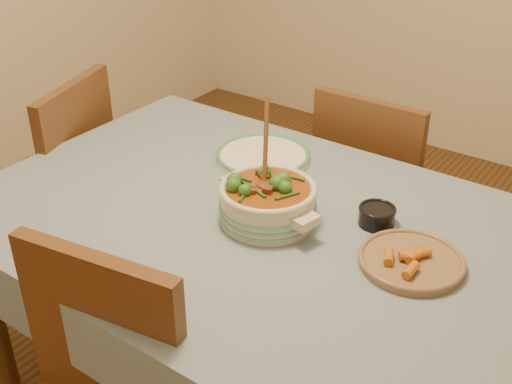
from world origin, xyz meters
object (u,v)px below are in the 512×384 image
dining_table (268,252)px  chair_far (374,186)px  stew_casserole (268,199)px  white_plate (263,156)px  chair_left (59,182)px  fried_plate (411,259)px  condiment_bowl (377,215)px

dining_table → chair_far: 0.79m
stew_casserole → white_plate: 0.36m
white_plate → chair_left: chair_left is taller
dining_table → stew_casserole: (-0.01, 0.01, 0.16)m
dining_table → fried_plate: bearing=7.3°
chair_left → dining_table: bearing=67.3°
fried_plate → chair_left: size_ratio=0.28×
stew_casserole → chair_far: size_ratio=0.38×
stew_casserole → fried_plate: size_ratio=1.29×
dining_table → stew_casserole: 0.16m
condiment_bowl → fried_plate: (0.15, -0.12, -0.01)m
white_plate → condiment_bowl: (0.46, -0.13, 0.02)m
chair_left → condiment_bowl: bearing=75.8°
white_plate → fried_plate: 0.66m
dining_table → condiment_bowl: bearing=35.0°
dining_table → fried_plate: fried_plate is taller
dining_table → chair_far: bearing=93.7°
chair_far → chair_left: 1.18m
dining_table → chair_far: size_ratio=1.91×
dining_table → stew_casserole: size_ratio=5.08×
stew_casserole → chair_left: bearing=176.0°
white_plate → fried_plate: (0.61, -0.25, 0.00)m
chair_far → chair_left: chair_left is taller
fried_plate → chair_far: chair_far is taller
stew_casserole → fried_plate: stew_casserole is taller
stew_casserole → chair_left: stew_casserole is taller
dining_table → chair_left: chair_left is taller
dining_table → stew_casserole: bearing=131.2°
stew_casserole → condiment_bowl: bearing=31.8°
stew_casserole → condiment_bowl: (0.24, 0.15, -0.04)m
dining_table → white_plate: 0.39m
condiment_bowl → chair_far: 0.73m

